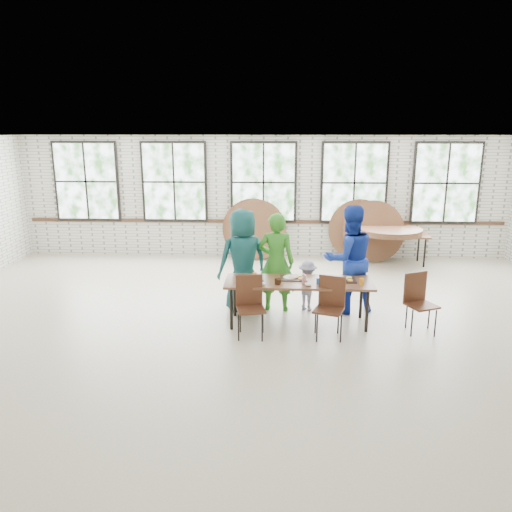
{
  "coord_description": "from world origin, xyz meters",
  "views": [
    {
      "loc": [
        0.37,
        -7.8,
        3.16
      ],
      "look_at": [
        0.0,
        0.4,
        1.05
      ],
      "focal_mm": 35.0,
      "sensor_mm": 36.0,
      "label": 1
    }
  ],
  "objects": [
    {
      "name": "room",
      "position": [
        0.0,
        4.44,
        1.83
      ],
      "size": [
        12.0,
        12.0,
        12.0
      ],
      "color": "beige",
      "rests_on": "ground"
    },
    {
      "name": "dining_table",
      "position": [
        0.71,
        -0.0,
        0.69
      ],
      "size": [
        2.4,
        0.81,
        0.74
      ],
      "rotation": [
        0.0,
        0.0,
        -0.0
      ],
      "color": "brown",
      "rests_on": "ground"
    },
    {
      "name": "chair_near_left",
      "position": [
        -0.05,
        -0.49,
        0.56
      ],
      "size": [
        0.49,
        0.48,
        0.95
      ],
      "rotation": [
        0.0,
        0.0,
        0.2
      ],
      "color": "#4A2818",
      "rests_on": "ground"
    },
    {
      "name": "chair_near_right",
      "position": [
        1.19,
        -0.47,
        0.56
      ],
      "size": [
        0.53,
        0.52,
        0.95
      ],
      "rotation": [
        0.0,
        0.0,
        -0.34
      ],
      "color": "#4A2818",
      "rests_on": "ground"
    },
    {
      "name": "chair_spare",
      "position": [
        2.61,
        -0.2,
        0.56
      ],
      "size": [
        0.55,
        0.54,
        0.95
      ],
      "rotation": [
        0.0,
        0.0,
        0.42
      ],
      "color": "#4A2818",
      "rests_on": "ground"
    },
    {
      "name": "adult_teal",
      "position": [
        -0.24,
        0.65,
        0.91
      ],
      "size": [
        1.05,
        0.89,
        1.82
      ],
      "primitive_type": "imported",
      "rotation": [
        0.0,
        0.0,
        3.56
      ],
      "color": "#185E4E",
      "rests_on": "ground"
    },
    {
      "name": "adult_green",
      "position": [
        0.34,
        0.65,
        0.88
      ],
      "size": [
        0.68,
        0.48,
        1.76
      ],
      "primitive_type": "imported",
      "rotation": [
        0.0,
        0.0,
        3.05
      ],
      "color": "#318322",
      "rests_on": "ground"
    },
    {
      "name": "toddler",
      "position": [
        0.9,
        0.65,
        0.45
      ],
      "size": [
        0.67,
        0.54,
        0.91
      ],
      "primitive_type": "imported",
      "rotation": [
        0.0,
        0.0,
        2.75
      ],
      "color": "#171541",
      "rests_on": "ground"
    },
    {
      "name": "adult_blue",
      "position": [
        1.61,
        0.65,
        0.95
      ],
      "size": [
        1.09,
        0.95,
        1.9
      ],
      "primitive_type": "imported",
      "rotation": [
        0.0,
        0.0,
        3.44
      ],
      "color": "#1733A2",
      "rests_on": "ground"
    },
    {
      "name": "storage_table",
      "position": [
        3.01,
        3.9,
        0.69
      ],
      "size": [
        1.86,
        0.91,
        0.74
      ],
      "rotation": [
        0.0,
        0.0,
        -0.09
      ],
      "color": "brown",
      "rests_on": "ground"
    },
    {
      "name": "tabletop_clutter",
      "position": [
        0.82,
        -0.04,
        0.77
      ],
      "size": [
        2.03,
        0.6,
        0.11
      ],
      "color": "black",
      "rests_on": "dining_table"
    },
    {
      "name": "round_tops_stacked",
      "position": [
        3.01,
        3.9,
        0.8
      ],
      "size": [
        1.5,
        1.5,
        0.13
      ],
      "color": "brown",
      "rests_on": "storage_table"
    },
    {
      "name": "round_tops_leaning",
      "position": [
        1.15,
        4.21,
        0.74
      ],
      "size": [
        4.44,
        0.43,
        1.49
      ],
      "color": "brown",
      "rests_on": "ground"
    }
  ]
}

